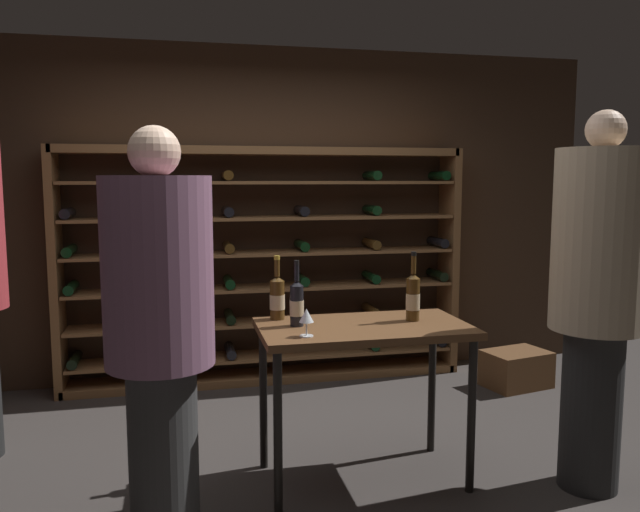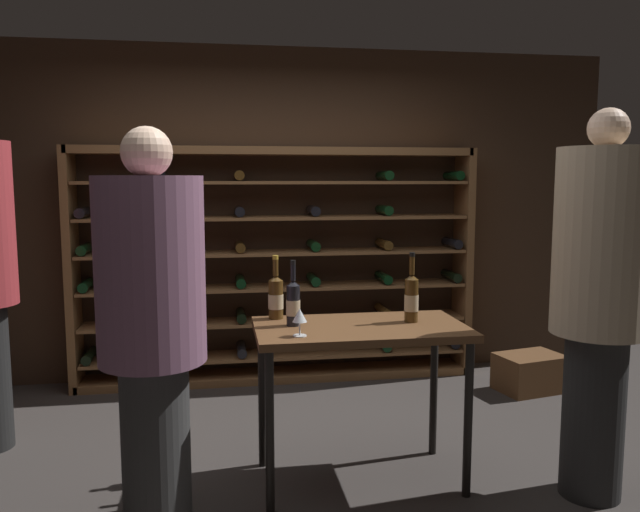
{
  "view_description": "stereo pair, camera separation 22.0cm",
  "coord_description": "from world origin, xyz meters",
  "px_view_note": "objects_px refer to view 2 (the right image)",
  "views": [
    {
      "loc": [
        -0.63,
        -3.32,
        1.61
      ],
      "look_at": [
        0.16,
        0.14,
        1.18
      ],
      "focal_mm": 35.68,
      "sensor_mm": 36.0,
      "label": 1
    },
    {
      "loc": [
        -0.41,
        -3.37,
        1.61
      ],
      "look_at": [
        0.16,
        0.14,
        1.18
      ],
      "focal_mm": 35.68,
      "sensor_mm": 36.0,
      "label": 2
    }
  ],
  "objects_px": {
    "tasting_table": "(360,344)",
    "wine_bottle_green_slim": "(293,303)",
    "person_bystander_dark_jacket": "(152,313)",
    "wine_bottle_red_label": "(411,298)",
    "wine_rack": "(277,266)",
    "wine_bottle_amber_reserve": "(276,297)",
    "wine_glass_stemmed_right": "(300,317)",
    "person_guest_khaki": "(600,287)",
    "wine_crate": "(530,373)"
  },
  "relations": [
    {
      "from": "wine_rack",
      "to": "wine_bottle_green_slim",
      "type": "height_order",
      "value": "wine_rack"
    },
    {
      "from": "tasting_table",
      "to": "wine_bottle_green_slim",
      "type": "distance_m",
      "value": 0.42
    },
    {
      "from": "wine_bottle_green_slim",
      "to": "wine_glass_stemmed_right",
      "type": "relative_size",
      "value": 2.51
    },
    {
      "from": "wine_rack",
      "to": "person_guest_khaki",
      "type": "bearing_deg",
      "value": -57.01
    },
    {
      "from": "wine_bottle_green_slim",
      "to": "wine_rack",
      "type": "bearing_deg",
      "value": 87.36
    },
    {
      "from": "wine_rack",
      "to": "wine_glass_stemmed_right",
      "type": "height_order",
      "value": "wine_rack"
    },
    {
      "from": "wine_bottle_green_slim",
      "to": "wine_bottle_red_label",
      "type": "xyz_separation_m",
      "value": [
        0.63,
        -0.01,
        0.01
      ]
    },
    {
      "from": "tasting_table",
      "to": "wine_bottle_amber_reserve",
      "type": "xyz_separation_m",
      "value": [
        -0.42,
        0.24,
        0.22
      ]
    },
    {
      "from": "wine_bottle_green_slim",
      "to": "wine_bottle_red_label",
      "type": "distance_m",
      "value": 0.64
    },
    {
      "from": "wine_rack",
      "to": "wine_bottle_amber_reserve",
      "type": "bearing_deg",
      "value": -95.61
    },
    {
      "from": "tasting_table",
      "to": "wine_bottle_green_slim",
      "type": "xyz_separation_m",
      "value": [
        -0.35,
        0.05,
        0.22
      ]
    },
    {
      "from": "tasting_table",
      "to": "wine_bottle_amber_reserve",
      "type": "relative_size",
      "value": 3.15
    },
    {
      "from": "wine_rack",
      "to": "wine_crate",
      "type": "relative_size",
      "value": 6.6
    },
    {
      "from": "wine_glass_stemmed_right",
      "to": "wine_bottle_green_slim",
      "type": "bearing_deg",
      "value": 91.07
    },
    {
      "from": "wine_bottle_amber_reserve",
      "to": "wine_bottle_green_slim",
      "type": "relative_size",
      "value": 1.01
    },
    {
      "from": "wine_bottle_green_slim",
      "to": "wine_bottle_red_label",
      "type": "bearing_deg",
      "value": -1.26
    },
    {
      "from": "wine_crate",
      "to": "wine_bottle_green_slim",
      "type": "relative_size",
      "value": 1.39
    },
    {
      "from": "wine_rack",
      "to": "wine_bottle_amber_reserve",
      "type": "relative_size",
      "value": 9.07
    },
    {
      "from": "wine_rack",
      "to": "wine_bottle_red_label",
      "type": "bearing_deg",
      "value": -72.65
    },
    {
      "from": "tasting_table",
      "to": "wine_bottle_green_slim",
      "type": "height_order",
      "value": "wine_bottle_green_slim"
    },
    {
      "from": "wine_crate",
      "to": "wine_bottle_green_slim",
      "type": "bearing_deg",
      "value": -149.32
    },
    {
      "from": "wine_rack",
      "to": "wine_bottle_green_slim",
      "type": "bearing_deg",
      "value": -92.64
    },
    {
      "from": "person_guest_khaki",
      "to": "wine_crate",
      "type": "relative_size",
      "value": 4.07
    },
    {
      "from": "tasting_table",
      "to": "wine_bottle_green_slim",
      "type": "bearing_deg",
      "value": 171.24
    },
    {
      "from": "person_bystander_dark_jacket",
      "to": "wine_bottle_green_slim",
      "type": "height_order",
      "value": "person_bystander_dark_jacket"
    },
    {
      "from": "person_bystander_dark_jacket",
      "to": "wine_bottle_red_label",
      "type": "relative_size",
      "value": 4.92
    },
    {
      "from": "tasting_table",
      "to": "wine_glass_stemmed_right",
      "type": "xyz_separation_m",
      "value": [
        -0.34,
        -0.18,
        0.2
      ]
    },
    {
      "from": "wine_rack",
      "to": "tasting_table",
      "type": "height_order",
      "value": "wine_rack"
    },
    {
      "from": "person_bystander_dark_jacket",
      "to": "wine_bottle_red_label",
      "type": "bearing_deg",
      "value": -24.13
    },
    {
      "from": "person_guest_khaki",
      "to": "wine_bottle_amber_reserve",
      "type": "relative_size",
      "value": 5.59
    },
    {
      "from": "wine_rack",
      "to": "tasting_table",
      "type": "xyz_separation_m",
      "value": [
        0.27,
        -1.81,
        -0.17
      ]
    },
    {
      "from": "person_guest_khaki",
      "to": "wine_bottle_green_slim",
      "type": "xyz_separation_m",
      "value": [
        -1.48,
        0.4,
        -0.11
      ]
    },
    {
      "from": "wine_bottle_red_label",
      "to": "wine_bottle_amber_reserve",
      "type": "bearing_deg",
      "value": 164.48
    },
    {
      "from": "person_guest_khaki",
      "to": "wine_bottle_green_slim",
      "type": "distance_m",
      "value": 1.54
    },
    {
      "from": "wine_bottle_red_label",
      "to": "person_bystander_dark_jacket",
      "type": "bearing_deg",
      "value": -167.41
    },
    {
      "from": "wine_rack",
      "to": "person_bystander_dark_jacket",
      "type": "bearing_deg",
      "value": -110.32
    },
    {
      "from": "wine_rack",
      "to": "wine_bottle_green_slim",
      "type": "relative_size",
      "value": 9.2
    },
    {
      "from": "wine_bottle_green_slim",
      "to": "wine_crate",
      "type": "bearing_deg",
      "value": 30.68
    },
    {
      "from": "person_guest_khaki",
      "to": "wine_crate",
      "type": "height_order",
      "value": "person_guest_khaki"
    },
    {
      "from": "person_guest_khaki",
      "to": "person_bystander_dark_jacket",
      "type": "distance_m",
      "value": 2.17
    },
    {
      "from": "wine_crate",
      "to": "person_guest_khaki",
      "type": "bearing_deg",
      "value": -107.02
    },
    {
      "from": "person_bystander_dark_jacket",
      "to": "tasting_table",
      "type": "bearing_deg",
      "value": -22.85
    },
    {
      "from": "wine_rack",
      "to": "wine_bottle_amber_reserve",
      "type": "distance_m",
      "value": 1.58
    },
    {
      "from": "wine_crate",
      "to": "wine_bottle_red_label",
      "type": "relative_size",
      "value": 1.28
    },
    {
      "from": "wine_bottle_green_slim",
      "to": "wine_glass_stemmed_right",
      "type": "xyz_separation_m",
      "value": [
        0.0,
        -0.23,
        -0.03
      ]
    },
    {
      "from": "tasting_table",
      "to": "wine_bottle_red_label",
      "type": "bearing_deg",
      "value": 7.87
    },
    {
      "from": "wine_rack",
      "to": "wine_crate",
      "type": "bearing_deg",
      "value": -17.64
    },
    {
      "from": "person_guest_khaki",
      "to": "wine_bottle_red_label",
      "type": "bearing_deg",
      "value": 63.57
    },
    {
      "from": "person_bystander_dark_jacket",
      "to": "wine_glass_stemmed_right",
      "type": "xyz_separation_m",
      "value": [
        0.69,
        0.08,
        -0.06
      ]
    },
    {
      "from": "wine_rack",
      "to": "wine_crate",
      "type": "height_order",
      "value": "wine_rack"
    }
  ]
}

